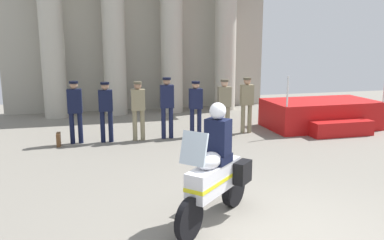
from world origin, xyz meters
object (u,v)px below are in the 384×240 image
(officer_in_row_3, at_px, (167,103))
(officer_in_row_2, at_px, (138,106))
(briefcase_on_ground, at_px, (59,140))
(officer_in_row_6, at_px, (247,101))
(officer_in_row_0, at_px, (75,107))
(reviewing_stand, at_px, (321,115))
(motorcycle_with_rider, at_px, (216,172))
(officer_in_row_5, at_px, (224,103))
(officer_in_row_1, at_px, (106,107))
(officer_in_row_4, at_px, (196,104))

(officer_in_row_3, bearing_deg, officer_in_row_2, 6.30)
(briefcase_on_ground, bearing_deg, officer_in_row_6, 1.92)
(officer_in_row_0, distance_m, briefcase_on_ground, 0.98)
(reviewing_stand, relative_size, officer_in_row_6, 2.04)
(reviewing_stand, xyz_separation_m, officer_in_row_6, (-2.61, -0.03, 0.57))
(reviewing_stand, distance_m, officer_in_row_0, 7.67)
(officer_in_row_2, xyz_separation_m, motorcycle_with_rider, (0.54, -5.43, -0.20))
(officer_in_row_5, xyz_separation_m, officer_in_row_6, (0.79, 0.19, 0.01))
(officer_in_row_1, height_order, motorcycle_with_rider, motorcycle_with_rider)
(officer_in_row_4, xyz_separation_m, motorcycle_with_rider, (-1.15, -5.48, -0.17))
(officer_in_row_1, bearing_deg, officer_in_row_5, -178.27)
(officer_in_row_0, xyz_separation_m, officer_in_row_4, (3.41, -0.05, -0.05))
(officer_in_row_0, bearing_deg, officer_in_row_5, -178.78)
(officer_in_row_0, relative_size, officer_in_row_4, 1.05)
(officer_in_row_3, height_order, officer_in_row_4, officer_in_row_3)
(officer_in_row_4, height_order, officer_in_row_6, officer_in_row_6)
(officer_in_row_3, distance_m, motorcycle_with_rider, 5.49)
(reviewing_stand, bearing_deg, motorcycle_with_rider, -134.03)
(motorcycle_with_rider, bearing_deg, officer_in_row_0, -111.52)
(briefcase_on_ground, bearing_deg, officer_in_row_2, 1.98)
(motorcycle_with_rider, bearing_deg, officer_in_row_1, -119.01)
(officer_in_row_3, distance_m, officer_in_row_5, 1.70)
(officer_in_row_0, height_order, officer_in_row_1, officer_in_row_0)
(reviewing_stand, bearing_deg, briefcase_on_ground, -178.49)
(officer_in_row_3, xyz_separation_m, officer_in_row_4, (0.86, 0.01, -0.08))
(reviewing_stand, height_order, officer_in_row_3, reviewing_stand)
(briefcase_on_ground, bearing_deg, officer_in_row_0, 20.46)
(officer_in_row_6, bearing_deg, officer_in_row_4, 5.75)
(reviewing_stand, relative_size, officer_in_row_3, 1.96)
(officer_in_row_2, height_order, officer_in_row_5, officer_in_row_5)
(officer_in_row_1, xyz_separation_m, officer_in_row_3, (1.72, 0.00, 0.05))
(officer_in_row_5, bearing_deg, reviewing_stand, -172.56)
(officer_in_row_5, bearing_deg, officer_in_row_4, -5.42)
(officer_in_row_3, bearing_deg, officer_in_row_6, -174.68)
(officer_in_row_4, distance_m, motorcycle_with_rider, 5.61)
(reviewing_stand, xyz_separation_m, briefcase_on_ground, (-8.11, -0.21, -0.25))
(officer_in_row_0, bearing_deg, briefcase_on_ground, 24.15)
(officer_in_row_0, bearing_deg, officer_in_row_3, -177.68)
(officer_in_row_2, bearing_deg, officer_in_row_0, 0.38)
(officer_in_row_4, xyz_separation_m, briefcase_on_ground, (-3.87, -0.13, -0.79))
(officer_in_row_4, height_order, officer_in_row_5, officer_in_row_5)
(motorcycle_with_rider, bearing_deg, officer_in_row_2, -128.00)
(officer_in_row_4, bearing_deg, officer_in_row_6, -174.25)
(officer_in_row_1, relative_size, officer_in_row_4, 1.03)
(reviewing_stand, distance_m, officer_in_row_3, 5.13)
(officer_in_row_2, distance_m, motorcycle_with_rider, 5.47)
(officer_in_row_2, distance_m, officer_in_row_5, 2.53)
(reviewing_stand, relative_size, briefcase_on_ground, 9.67)
(officer_in_row_1, bearing_deg, officer_in_row_2, -178.45)
(officer_in_row_2, bearing_deg, reviewing_stand, -174.97)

